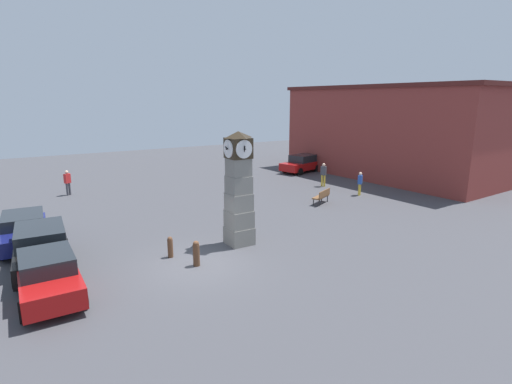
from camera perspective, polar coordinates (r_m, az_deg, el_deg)
name	(u,v)px	position (r m, az deg, el deg)	size (l,w,h in m)	color
ground_plane	(198,264)	(16.41, -8.25, -10.19)	(76.06, 76.06, 0.00)	#424247
clock_tower	(239,192)	(17.74, -2.48, 0.06)	(1.28, 1.30, 5.12)	gray
bollard_near_tower	(196,253)	(16.10, -8.53, -8.63)	(0.26, 0.26, 1.04)	brown
bollard_mid_row	(170,247)	(17.15, -12.15, -7.66)	(0.22, 0.22, 0.90)	brown
car_navy_sedan	(24,230)	(20.76, -30.23, -4.70)	(4.39, 2.13, 1.43)	navy
car_near_tower	(42,248)	(17.68, -28.29, -7.10)	(4.63, 2.18, 1.62)	black
car_by_building	(49,276)	(15.09, -27.51, -10.64)	(3.87, 1.90, 1.48)	#A51111
car_far_lot	(302,163)	(36.36, 6.54, 4.07)	(2.76, 4.38, 1.56)	#A51111
bench	(322,196)	(25.47, 9.41, -0.52)	(1.17, 1.67, 0.90)	brown
pedestrian_near_bench	(323,173)	(30.47, 9.62, 2.68)	(0.46, 0.39, 1.78)	gold
pedestrian_crossing_lot	(68,181)	(30.17, -25.33, 1.43)	(0.41, 0.47, 1.73)	#3F3F47
pedestrian_by_cars	(360,182)	(28.20, 14.63, 1.37)	(0.41, 0.47, 1.61)	gold
warehouse_blue_far	(395,131)	(36.51, 19.23, 8.23)	(18.72, 9.87, 7.57)	maroon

